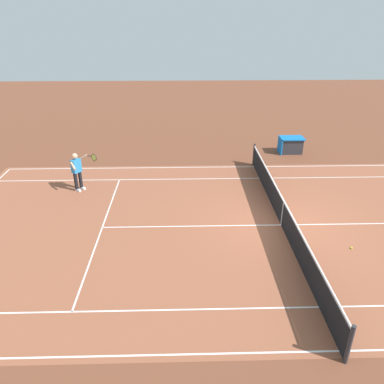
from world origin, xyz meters
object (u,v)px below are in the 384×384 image
Objects in this scene: tennis_net at (283,213)px; tennis_ball at (351,248)px; tennis_player_near at (77,170)px; equipment_cart_tarped at (291,145)px.

tennis_ball is (-1.91, 1.53, -0.46)m from tennis_net.
tennis_player_near reaches higher than equipment_cart_tarped.
tennis_net is at bearing 158.54° from tennis_player_near.
tennis_net is at bearing 73.09° from equipment_cart_tarped.
tennis_net reaches higher than tennis_ball.
equipment_cart_tarped reaches higher than tennis_ball.
tennis_net is at bearing -38.74° from tennis_ball.
tennis_player_near reaches higher than tennis_ball.
tennis_ball is at bearing 154.70° from tennis_player_near.
tennis_ball is (-9.84, 4.65, -0.90)m from tennis_player_near.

